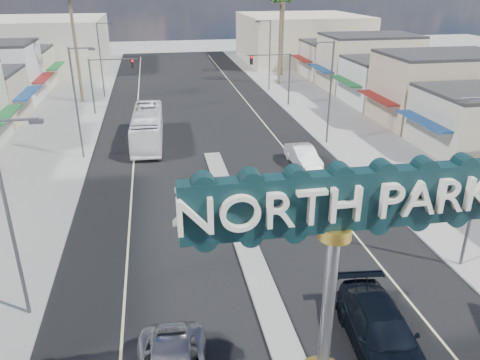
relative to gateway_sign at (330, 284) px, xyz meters
name	(u,v)px	position (x,y,z in m)	size (l,w,h in m)	color
ground	(210,151)	(0.00, 28.02, -5.93)	(160.00, 160.00, 0.00)	gray
road	(210,151)	(0.00, 28.02, -5.92)	(20.00, 120.00, 0.01)	black
median_island	(246,244)	(0.00, 12.02, -5.85)	(1.30, 30.00, 0.16)	gray
sidewalk_left	(41,160)	(-14.00, 28.02, -5.87)	(8.00, 120.00, 0.12)	gray
sidewalk_right	(361,141)	(14.00, 28.02, -5.87)	(8.00, 120.00, 0.12)	gray
storefront_row_right	(398,78)	(24.00, 41.02, -2.93)	(12.00, 42.00, 6.00)	#B7B29E
backdrop_far_left	(41,44)	(-22.00, 73.02, -1.93)	(20.00, 20.00, 8.00)	#B7B29E
backdrop_far_right	(301,38)	(22.00, 73.02, -1.93)	(20.00, 20.00, 8.00)	beige
gateway_sign	(330,284)	(0.00, 0.00, 0.00)	(8.20, 1.50, 9.15)	#B93B0E
traffic_signal_left	(108,75)	(-9.18, 42.02, -1.65)	(5.09, 0.45, 6.00)	#47474C
traffic_signal_right	(274,69)	(9.18, 42.02, -1.65)	(5.09, 0.45, 6.00)	#47474C
streetlight_l_near	(12,213)	(-10.43, 8.02, -0.86)	(2.03, 0.22, 9.00)	#47474C
streetlight_l_mid	(78,98)	(-10.43, 28.02, -0.86)	(2.03, 0.22, 9.00)	#47474C
streetlight_l_far	(102,56)	(-10.43, 50.02, -0.86)	(2.03, 0.22, 9.00)	#47474C
streetlight_r_near	(476,176)	(10.43, 8.02, -0.86)	(2.03, 0.22, 9.00)	#47474C
streetlight_r_mid	(329,88)	(10.43, 28.02, -0.86)	(2.03, 0.22, 9.00)	#47474C
streetlight_r_far	(268,52)	(10.43, 50.02, -0.86)	(2.03, 0.22, 9.00)	#47474C
palm_left_far	(69,1)	(-13.00, 48.02, 5.57)	(2.60, 2.60, 13.10)	brown
palm_right_mid	(281,4)	(13.00, 54.02, 4.67)	(2.60, 2.60, 12.10)	brown
suv_right	(382,332)	(3.74, 3.19, -5.04)	(2.47, 6.09, 1.77)	black
car_parked_right	(303,156)	(6.83, 23.16, -5.13)	(1.68, 4.81, 1.59)	silver
city_bus	(147,127)	(-5.27, 31.19, -4.44)	(2.50, 10.66, 2.97)	white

